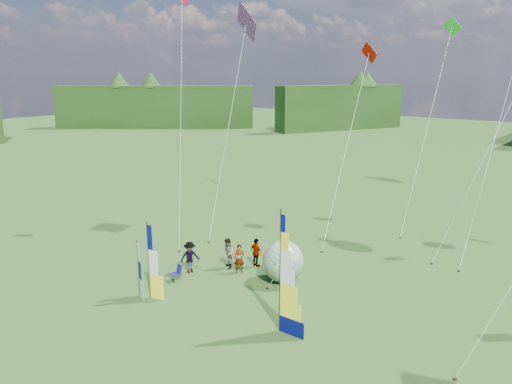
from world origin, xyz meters
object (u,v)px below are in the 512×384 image
Objects in this scene: side_banner_far at (139,269)px; spectator_c at (190,257)px; spectator_a at (239,259)px; bol_inflatable at (283,261)px; camp_chair at (176,273)px; spectator_b at (228,254)px; kite_whale at (507,87)px; side_banner_left at (149,262)px; spectator_d at (256,253)px; feather_banner_main at (280,274)px.

side_banner_far is 1.57× the size of spectator_c.
side_banner_far reaches higher than spectator_a.
bol_inflatable is 2.40× the size of camp_chair.
spectator_b is at bearing 90.31° from camp_chair.
bol_inflatable is 1.36× the size of spectator_a.
camp_chair is 0.05× the size of kite_whale.
side_banner_left is 2.12× the size of spectator_c.
spectator_c is at bearing -86.31° from spectator_b.
bol_inflatable is at bearing 56.79° from camp_chair.
side_banner_far reaches higher than camp_chair.
spectator_b is (-0.94, 0.05, 0.07)m from spectator_a.
side_banner_left is 2.14× the size of spectator_b.
side_banner_left is 2.32× the size of spectator_a.
spectator_b is (0.47, 5.31, -1.03)m from side_banner_left.
spectator_d reaches higher than spectator_a.
spectator_a is at bearing 75.78° from camp_chair.
kite_whale reaches higher than spectator_d.
camp_chair is (-1.94, -3.06, -0.36)m from spectator_a.
side_banner_left is at bearing 37.72° from side_banner_far.
bol_inflatable reaches higher than spectator_a.
kite_whale is at bearing 60.80° from bol_inflatable.
feather_banner_main is 7.20m from side_banner_left.
bol_inflatable is 3.59m from spectator_b.
feather_banner_main reaches higher than spectator_d.
side_banner_far is 5.60m from spectator_b.
bol_inflatable is at bearing -17.66° from spectator_a.
spectator_d is at bearing 82.39° from camp_chair.
spectator_b is 1.06× the size of spectator_d.
bol_inflatable is 1.33× the size of spectator_d.
feather_banner_main is 7.92m from camp_chair.
side_banner_left reaches higher than bol_inflatable.
spectator_c is 1.07× the size of spectator_d.
bol_inflatable is 5.86m from camp_chair.
spectator_d is 0.08× the size of kite_whale.
feather_banner_main is 0.26× the size of kite_whale.
spectator_d is 1.80× the size of camp_chair.
spectator_c reaches higher than spectator_a.
spectator_c is 0.09× the size of kite_whale.
side_banner_left is 5.42m from spectator_b.
spectator_c is at bearing 163.97° from feather_banner_main.
kite_whale is at bearing 80.94° from side_banner_far.
camp_chair is at bearing -143.76° from spectator_c.
feather_banner_main reaches higher than spectator_a.
feather_banner_main reaches higher than spectator_b.
side_banner_left reaches higher than spectator_a.
feather_banner_main is at bearing 34.35° from side_banner_far.
kite_whale reaches higher than bol_inflatable.
kite_whale reaches higher than spectator_b.
bol_inflatable is 1.24× the size of spectator_c.
feather_banner_main is 2.97× the size of spectator_b.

